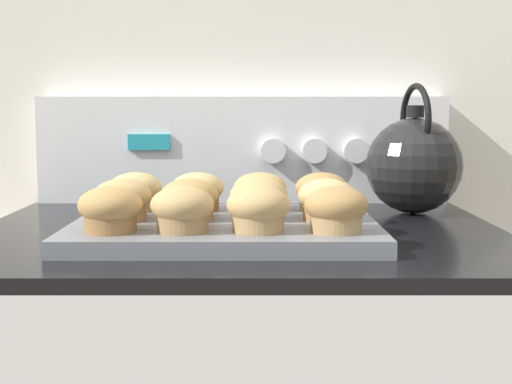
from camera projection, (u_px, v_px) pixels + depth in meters
wall_back at (244, 58)px, 1.34m from camera, size 8.00×0.05×2.40m
control_panel at (245, 150)px, 1.31m from camera, size 0.74×0.07×0.19m
muffin_pan at (227, 228)px, 0.97m from camera, size 0.41×0.31×0.02m
muffin_r0_c0 at (112, 209)px, 0.87m from camera, size 0.08×0.08×0.06m
muffin_r0_c1 at (184, 209)px, 0.87m from camera, size 0.08×0.08×0.06m
muffin_r0_c2 at (260, 209)px, 0.87m from camera, size 0.08×0.08×0.06m
muffin_r0_c3 at (338, 209)px, 0.87m from camera, size 0.08×0.08×0.06m
muffin_r1_c0 at (124, 200)px, 0.96m from camera, size 0.08×0.08×0.06m
muffin_r1_c1 at (191, 200)px, 0.96m from camera, size 0.08×0.08×0.06m
muffin_r1_c2 at (260, 199)px, 0.97m from camera, size 0.08×0.08×0.06m
muffin_r1_c3 at (328, 200)px, 0.96m from camera, size 0.08×0.08×0.06m
muffin_r2_c0 at (137, 191)px, 1.06m from camera, size 0.08×0.08×0.06m
muffin_r2_c1 at (199, 191)px, 1.06m from camera, size 0.08×0.08×0.06m
muffin_r2_c2 at (261, 192)px, 1.05m from camera, size 0.08×0.08×0.06m
muffin_r2_c3 at (323, 192)px, 1.05m from camera, size 0.08×0.08×0.06m
tea_kettle at (415, 164)px, 1.17m from camera, size 0.16×0.19×0.21m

